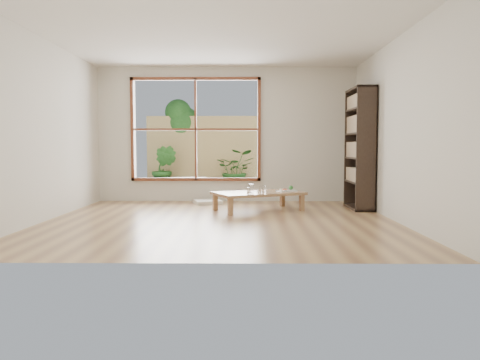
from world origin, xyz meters
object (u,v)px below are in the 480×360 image
object	(u,v)px
food_tray	(287,190)
garden_bench	(179,180)
bookshelf	(360,149)
low_table	(258,194)

from	to	relation	value
food_tray	garden_bench	size ratio (longest dim) A/B	0.30
bookshelf	food_tray	size ratio (longest dim) A/B	5.68
low_table	bookshelf	bearing A→B (deg)	-16.02
low_table	bookshelf	world-z (taller)	bookshelf
food_tray	garden_bench	world-z (taller)	food_tray
bookshelf	food_tray	xyz separation A→B (m)	(-1.24, -0.14, -0.69)
bookshelf	food_tray	distance (m)	1.43
low_table	garden_bench	world-z (taller)	garden_bench
low_table	bookshelf	xyz separation A→B (m)	(1.74, 0.26, 0.75)
low_table	garden_bench	size ratio (longest dim) A/B	1.35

